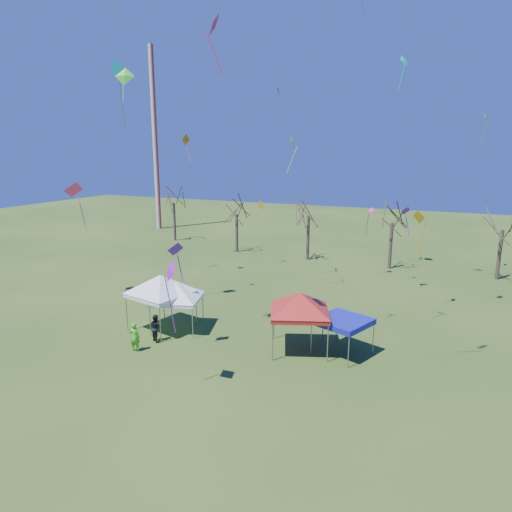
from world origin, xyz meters
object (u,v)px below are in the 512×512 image
(radio_mast, at_px, (155,140))
(tent_white_west, at_px, (176,286))
(tree_2, at_px, (309,199))
(person_green, at_px, (135,337))
(tree_3, at_px, (393,206))
(tent_white_mid, at_px, (160,279))
(tent_red, at_px, (300,297))
(tent_blue, at_px, (343,322))
(tree_0, at_px, (173,189))
(person_dark, at_px, (156,328))
(tree_1, at_px, (236,200))
(tree_4, at_px, (505,212))

(radio_mast, height_order, tent_white_west, radio_mast)
(tree_2, bearing_deg, person_green, -95.12)
(radio_mast, bearing_deg, tree_3, -16.31)
(tent_white_mid, bearing_deg, person_green, -80.81)
(tree_2, height_order, tent_white_west, tree_2)
(radio_mast, distance_m, tent_white_west, 40.43)
(tent_white_west, distance_m, person_green, 4.30)
(tent_red, distance_m, tent_blue, 2.76)
(tree_2, distance_m, tent_red, 22.56)
(tree_2, distance_m, tent_white_mid, 22.34)
(tree_0, distance_m, person_dark, 31.91)
(tree_1, xyz_separation_m, tree_2, (8.40, -0.27, 0.50))
(radio_mast, relative_size, tree_4, 3.17)
(tent_white_west, relative_size, tent_blue, 1.13)
(tent_blue, height_order, person_green, tent_blue)
(tree_3, relative_size, person_dark, 4.71)
(tree_1, relative_size, person_dark, 4.49)
(radio_mast, relative_size, tent_red, 5.90)
(tree_4, relative_size, person_dark, 4.70)
(tree_2, xyz_separation_m, person_green, (-2.28, -25.41, -5.43))
(tree_2, bearing_deg, tent_white_mid, -97.36)
(tent_white_west, bearing_deg, tent_white_mid, -161.63)
(tent_white_mid, bearing_deg, tent_white_west, 18.37)
(tree_0, height_order, tree_3, tree_0)
(tree_4, distance_m, tent_white_west, 29.09)
(tent_white_west, distance_m, person_dark, 2.94)
(tree_0, distance_m, tree_2, 18.72)
(radio_mast, xyz_separation_m, tree_3, (34.03, -9.96, -6.42))
(tree_4, height_order, person_green, tree_4)
(tent_white_west, relative_size, person_green, 2.26)
(tree_1, bearing_deg, tent_red, -55.99)
(tree_0, bearing_deg, tent_blue, -41.45)
(tree_0, distance_m, tree_3, 27.09)
(radio_mast, height_order, tent_red, radio_mast)
(tent_red, distance_m, person_dark, 8.92)
(radio_mast, distance_m, tent_blue, 47.14)
(tree_4, relative_size, tent_red, 1.86)
(tree_4, height_order, person_dark, tree_4)
(tree_0, distance_m, tent_blue, 36.49)
(tree_0, bearing_deg, tent_white_west, -56.03)
(tree_2, bearing_deg, tree_1, 178.15)
(tree_0, bearing_deg, tree_4, -5.34)
(tree_1, height_order, person_green, tree_1)
(tree_1, height_order, tent_white_west, tree_1)
(tree_3, bearing_deg, tree_1, 177.94)
(tree_1, relative_size, tree_2, 0.92)
(tree_3, bearing_deg, tent_blue, -89.30)
(tree_0, height_order, tent_white_mid, tree_0)
(tree_4, height_order, tent_blue, tree_4)
(person_green, bearing_deg, person_dark, -106.83)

